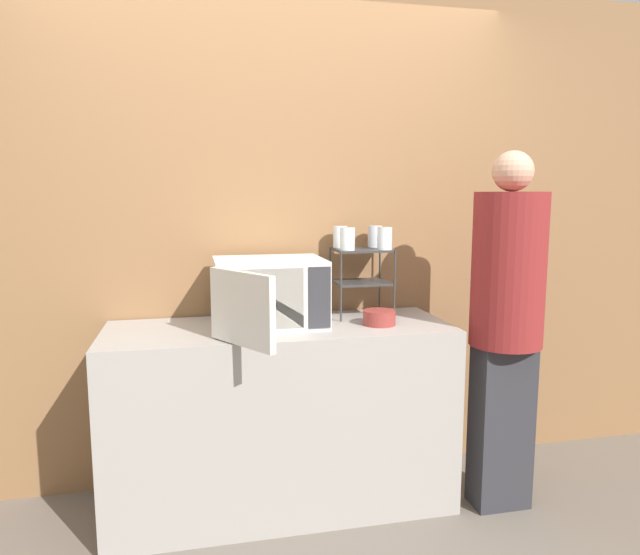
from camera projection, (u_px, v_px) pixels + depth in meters
The scene contains 11 objects.
ground_plane at pixel (292, 536), 2.55m from camera, with size 12.00×12.00×0.00m, color #6B6056.
wall_back at pixel (269, 237), 2.99m from camera, with size 8.00×0.06×2.60m.
counter at pixel (280, 416), 2.78m from camera, with size 1.64×0.61×0.90m.
microwave at pixel (268, 293), 2.70m from camera, with size 0.54×0.76×0.32m.
dish_rack at pixel (361, 267), 2.93m from camera, with size 0.29×0.24×0.35m.
glass_front_left at pixel (347, 239), 2.82m from camera, with size 0.07×0.07×0.11m.
glass_back_right at pixel (375, 236), 2.99m from camera, with size 0.07×0.07×0.11m.
glass_front_right at pixel (385, 238), 2.85m from camera, with size 0.07×0.07×0.11m.
glass_back_left at pixel (340, 237), 2.95m from camera, with size 0.07×0.07×0.11m.
bowl at pixel (379, 318), 2.74m from camera, with size 0.16×0.16×0.07m.
person at pixel (506, 312), 2.69m from camera, with size 0.34×0.34×1.72m.
Camera 1 is at (-0.39, -2.33, 1.51)m, focal length 32.00 mm.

